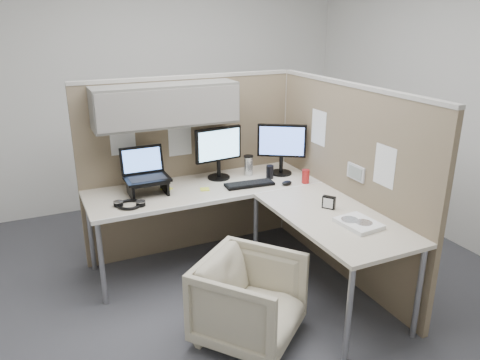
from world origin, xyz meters
name	(u,v)px	position (x,y,z in m)	size (l,w,h in m)	color
ground	(242,288)	(0.00, 0.00, 0.00)	(4.50, 4.50, 0.00)	#3A3B40
partition_back	(180,138)	(-0.22, 0.83, 1.10)	(2.00, 0.36, 1.63)	#816E54
partition_right	(344,182)	(0.90, -0.07, 0.82)	(0.07, 2.03, 1.63)	#816E54
desk	(249,203)	(0.12, 0.13, 0.69)	(2.00, 1.98, 0.73)	beige
office_chair	(250,296)	(-0.21, -0.57, 0.33)	(0.64, 0.60, 0.65)	beige
monitor_left	(218,149)	(0.09, 0.68, 1.00)	(0.44, 0.20, 0.47)	black
monitor_right	(282,145)	(0.66, 0.55, 1.00)	(0.39, 0.26, 0.47)	black
laptop_station	(146,177)	(-0.59, 0.59, 0.87)	(0.35, 0.30, 0.37)	black
keyboard	(249,184)	(0.25, 0.39, 0.74)	(0.42, 0.14, 0.02)	black
mouse	(287,183)	(0.56, 0.27, 0.75)	(0.10, 0.06, 0.04)	black
travel_mug	(248,165)	(0.37, 0.65, 0.82)	(0.09, 0.09, 0.19)	silver
soda_can_green	(306,176)	(0.73, 0.24, 0.79)	(0.07, 0.07, 0.12)	#B21E1E
soda_can_silver	(270,172)	(0.51, 0.49, 0.79)	(0.07, 0.07, 0.12)	black
sticky_note_d	(205,189)	(-0.13, 0.46, 0.73)	(0.08, 0.08, 0.01)	yellow
sticky_note_c	(167,189)	(-0.42, 0.60, 0.73)	(0.08, 0.08, 0.01)	yellow
headphones	(130,204)	(-0.78, 0.37, 0.75)	(0.26, 0.26, 0.04)	black
paper_stack	(359,223)	(0.60, -0.65, 0.75)	(0.26, 0.31, 0.03)	white
desk_clock	(329,202)	(0.58, -0.31, 0.78)	(0.09, 0.10, 0.10)	black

